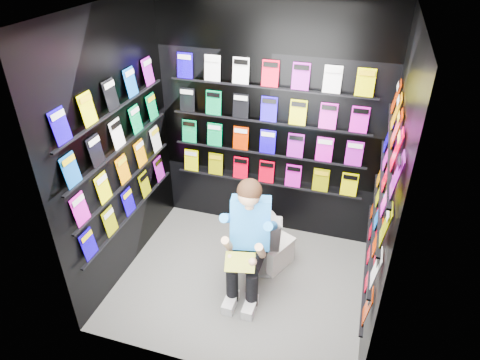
% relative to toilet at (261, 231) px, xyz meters
% --- Properties ---
extents(floor, '(2.40, 2.40, 0.00)m').
position_rel_toilet_xyz_m(floor, '(-0.09, -0.40, -0.37)').
color(floor, '#5E5E5C').
rests_on(floor, ground).
extents(ceiling, '(2.40, 2.40, 0.00)m').
position_rel_toilet_xyz_m(ceiling, '(-0.09, -0.40, 2.23)').
color(ceiling, white).
rests_on(ceiling, floor).
extents(wall_back, '(2.40, 0.04, 2.60)m').
position_rel_toilet_xyz_m(wall_back, '(-0.09, 0.60, 0.93)').
color(wall_back, black).
rests_on(wall_back, floor).
extents(wall_front, '(2.40, 0.04, 2.60)m').
position_rel_toilet_xyz_m(wall_front, '(-0.09, -1.40, 0.93)').
color(wall_front, black).
rests_on(wall_front, floor).
extents(wall_left, '(0.04, 2.00, 2.60)m').
position_rel_toilet_xyz_m(wall_left, '(-1.29, -0.40, 0.93)').
color(wall_left, black).
rests_on(wall_left, floor).
extents(wall_right, '(0.04, 2.00, 2.60)m').
position_rel_toilet_xyz_m(wall_right, '(1.11, -0.40, 0.93)').
color(wall_right, black).
rests_on(wall_right, floor).
extents(comics_back, '(2.10, 0.06, 1.37)m').
position_rel_toilet_xyz_m(comics_back, '(-0.09, 0.57, 0.94)').
color(comics_back, red).
rests_on(comics_back, wall_back).
extents(comics_left, '(0.06, 1.70, 1.37)m').
position_rel_toilet_xyz_m(comics_left, '(-1.26, -0.40, 0.94)').
color(comics_left, red).
rests_on(comics_left, wall_left).
extents(comics_right, '(0.06, 1.70, 1.37)m').
position_rel_toilet_xyz_m(comics_right, '(1.08, -0.40, 0.94)').
color(comics_right, red).
rests_on(comics_right, wall_right).
extents(toilet, '(0.57, 0.82, 0.73)m').
position_rel_toilet_xyz_m(toilet, '(0.00, 0.00, 0.00)').
color(toilet, silver).
rests_on(toilet, floor).
extents(longbox, '(0.34, 0.42, 0.28)m').
position_rel_toilet_xyz_m(longbox, '(0.19, -0.05, -0.23)').
color(longbox, silver).
rests_on(longbox, floor).
extents(longbox_lid, '(0.36, 0.45, 0.03)m').
position_rel_toilet_xyz_m(longbox_lid, '(0.19, -0.05, -0.08)').
color(longbox_lid, silver).
rests_on(longbox_lid, longbox).
extents(reader, '(0.64, 0.82, 1.34)m').
position_rel_toilet_xyz_m(reader, '(0.00, -0.38, 0.39)').
color(reader, blue).
rests_on(reader, toilet).
extents(held_comic, '(0.29, 0.21, 0.11)m').
position_rel_toilet_xyz_m(held_comic, '(0.00, -0.73, 0.21)').
color(held_comic, green).
rests_on(held_comic, reader).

